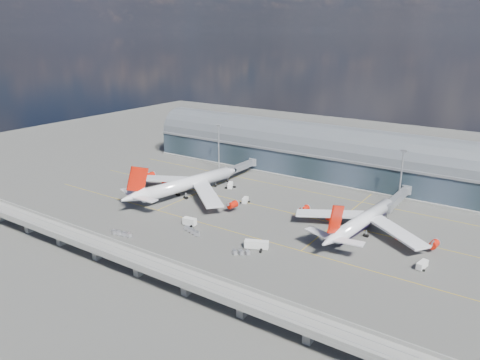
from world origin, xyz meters
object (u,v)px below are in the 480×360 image
Objects in this scene: floodlight_mast_right at (401,177)px; service_truck_0 at (160,192)px; service_truck_1 at (190,222)px; service_truck_3 at (422,265)px; cargo_train_2 at (241,252)px; service_truck_4 at (245,200)px; airliner_right at (362,221)px; airliner_left at (184,185)px; service_truck_5 at (230,185)px; floodlight_mast_left at (219,146)px; service_truck_2 at (257,245)px; cargo_train_1 at (192,231)px; cargo_train_0 at (121,234)px.

floodlight_mast_right reaches higher than service_truck_0.
service_truck_1 reaches higher than service_truck_3.
floodlight_mast_right is at bearing 9.44° from cargo_train_2.
service_truck_0 is at bearing -179.04° from service_truck_4.
airliner_left is at bearing -170.06° from airliner_right.
floodlight_mast_left is at bearing 107.77° from service_truck_5.
floodlight_mast_left reaches higher than service_truck_1.
service_truck_2 is at bearing -111.83° from floodlight_mast_right.
airliner_left is 10.72× the size of service_truck_0.
floodlight_mast_left is 100.00m from floodlight_mast_right.
service_truck_3 is at bearing -66.26° from floodlight_mast_right.
airliner_left is 13.17m from service_truck_0.
service_truck_0 reaches higher than cargo_train_2.
floodlight_mast_left is 35.11m from service_truck_5.
service_truck_1 is (-59.78, -31.60, -3.28)m from airliner_right.
cargo_train_1 is (1.22, -39.15, -0.46)m from service_truck_4.
cargo_train_1 is at bearing -141.02° from service_truck_1.
airliner_right is 10.84× the size of service_truck_3.
floodlight_mast_left is 102.15m from service_truck_2.
floodlight_mast_right is 0.43× the size of airliner_right.
service_truck_0 is 73.16m from service_truck_2.
service_truck_1 reaches higher than service_truck_5.
floodlight_mast_left is at bearing 21.26° from service_truck_2.
service_truck_4 is (40.10, 13.49, 0.01)m from service_truck_0.
floodlight_mast_right reaches higher than service_truck_3.
service_truck_4 is (-29.31, 36.60, -0.34)m from service_truck_2.
service_truck_0 is 41.21m from service_truck_1.
airliner_left is at bearing 4.14° from service_truck_0.
airliner_right is at bearing 159.56° from service_truck_3.
floodlight_mast_left reaches higher than airliner_right.
service_truck_0 is at bearing -158.72° from service_truck_5.
service_truck_3 is 0.58× the size of cargo_train_0.
cargo_train_1 is (41.32, -25.66, -0.46)m from service_truck_0.
airliner_left is 10.69× the size of cargo_train_2.
floodlight_mast_right is 0.38× the size of airliner_left.
floodlight_mast_left reaches higher than service_truck_2.
floodlight_mast_right is 2.73× the size of cargo_train_0.
cargo_train_0 is at bearing -138.72° from airliner_right.
service_truck_2 is at bearing -56.87° from cargo_train_0.
airliner_left is 66.00m from cargo_train_2.
floodlight_mast_left reaches higher than service_truck_3.
service_truck_2 is at bearing -68.95° from service_truck_4.
service_truck_2 is at bearing 13.91° from cargo_train_2.
cargo_train_2 is at bearing -118.98° from airliner_right.
service_truck_1 is at bearing -22.82° from cargo_train_0.
floodlight_mast_left reaches higher than airliner_left.
cargo_train_0 is (-77.69, -92.06, -12.82)m from floodlight_mast_right.
service_truck_4 is 59.43m from cargo_train_0.
service_truck_5 reaches higher than cargo_train_2.
airliner_right is at bearing -68.92° from service_truck_1.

